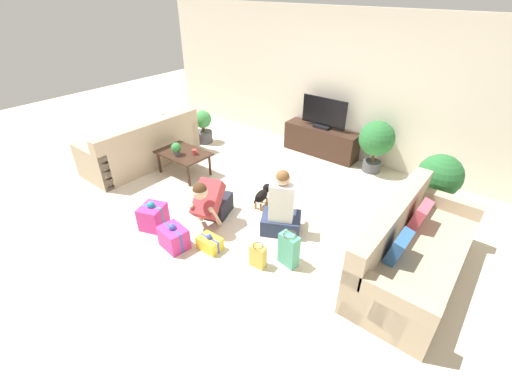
# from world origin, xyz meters

# --- Properties ---
(ground_plane) EXTENTS (16.00, 16.00, 0.00)m
(ground_plane) POSITION_xyz_m (0.00, 0.00, 0.00)
(ground_plane) COLOR beige
(wall_back) EXTENTS (8.40, 0.06, 2.60)m
(wall_back) POSITION_xyz_m (0.00, 2.63, 1.30)
(wall_back) COLOR beige
(wall_back) RESTS_ON ground_plane
(sofa_left) EXTENTS (0.88, 2.10, 0.86)m
(sofa_left) POSITION_xyz_m (-2.41, -0.08, 0.30)
(sofa_left) COLOR tan
(sofa_left) RESTS_ON ground_plane
(sofa_right) EXTENTS (0.88, 2.10, 0.86)m
(sofa_right) POSITION_xyz_m (2.41, 0.13, 0.31)
(sofa_right) COLOR tan
(sofa_right) RESTS_ON ground_plane
(coffee_table) EXTENTS (0.90, 0.61, 0.42)m
(coffee_table) POSITION_xyz_m (-1.50, 0.12, 0.37)
(coffee_table) COLOR #382319
(coffee_table) RESTS_ON ground_plane
(tv_console) EXTENTS (1.47, 0.41, 0.55)m
(tv_console) POSITION_xyz_m (-0.04, 2.36, 0.27)
(tv_console) COLOR #382319
(tv_console) RESTS_ON ground_plane
(tv) EXTENTS (0.90, 0.20, 0.57)m
(tv) POSITION_xyz_m (-0.04, 2.36, 0.80)
(tv) COLOR black
(tv) RESTS_ON tv_console
(potted_plant_corner_right) EXTENTS (0.61, 0.61, 0.96)m
(potted_plant_corner_right) POSITION_xyz_m (2.26, 1.53, 0.62)
(potted_plant_corner_right) COLOR beige
(potted_plant_corner_right) RESTS_ON ground_plane
(potted_plant_corner_left) EXTENTS (0.36, 0.36, 0.68)m
(potted_plant_corner_left) POSITION_xyz_m (-2.26, 1.32, 0.36)
(potted_plant_corner_left) COLOR #4C4C51
(potted_plant_corner_left) RESTS_ON ground_plane
(potted_plant_back_right) EXTENTS (0.61, 0.61, 0.93)m
(potted_plant_back_right) POSITION_xyz_m (1.05, 2.31, 0.59)
(potted_plant_back_right) COLOR #4C4C51
(potted_plant_back_right) RESTS_ON ground_plane
(person_kneeling) EXTENTS (0.55, 0.84, 0.80)m
(person_kneeling) POSITION_xyz_m (-0.10, -0.59, 0.35)
(person_kneeling) COLOR #23232D
(person_kneeling) RESTS_ON ground_plane
(person_sitting) EXTENTS (0.65, 0.61, 0.97)m
(person_sitting) POSITION_xyz_m (0.78, -0.16, 0.35)
(person_sitting) COLOR #283351
(person_sitting) RESTS_ON ground_plane
(dog) EXTENTS (0.20, 0.49, 0.30)m
(dog) POSITION_xyz_m (0.20, 0.20, 0.19)
(dog) COLOR black
(dog) RESTS_ON ground_plane
(gift_box_a) EXTENTS (0.41, 0.43, 0.42)m
(gift_box_a) POSITION_xyz_m (-0.66, -1.18, 0.17)
(gift_box_a) COLOR #CC3389
(gift_box_a) RESTS_ON ground_plane
(gift_box_b) EXTENTS (0.39, 0.31, 0.36)m
(gift_box_b) POSITION_xyz_m (-0.10, -1.28, 0.15)
(gift_box_b) COLOR #CC3389
(gift_box_b) RESTS_ON ground_plane
(gift_box_c) EXTENTS (0.31, 0.22, 0.23)m
(gift_box_c) POSITION_xyz_m (0.28, -1.03, 0.09)
(gift_box_c) COLOR yellow
(gift_box_c) RESTS_ON ground_plane
(gift_bag_a) EXTENTS (0.20, 0.14, 0.32)m
(gift_bag_a) POSITION_xyz_m (0.96, -0.88, 0.15)
(gift_bag_a) COLOR #E5B74C
(gift_bag_a) RESTS_ON ground_plane
(gift_bag_b) EXTENTS (0.26, 0.18, 0.46)m
(gift_bag_b) POSITION_xyz_m (1.22, -0.62, 0.22)
(gift_bag_b) COLOR #4CA384
(gift_bag_b) RESTS_ON ground_plane
(mug) EXTENTS (0.12, 0.08, 0.09)m
(mug) POSITION_xyz_m (-1.27, 0.19, 0.47)
(mug) COLOR #B23D38
(mug) RESTS_ON coffee_table
(tabletop_plant) EXTENTS (0.17, 0.17, 0.22)m
(tabletop_plant) POSITION_xyz_m (-1.49, -0.01, 0.54)
(tabletop_plant) COLOR #4C4C51
(tabletop_plant) RESTS_ON coffee_table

